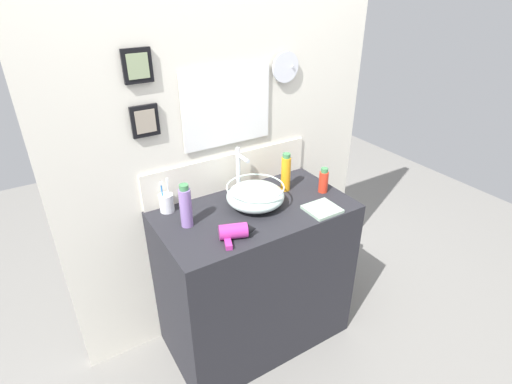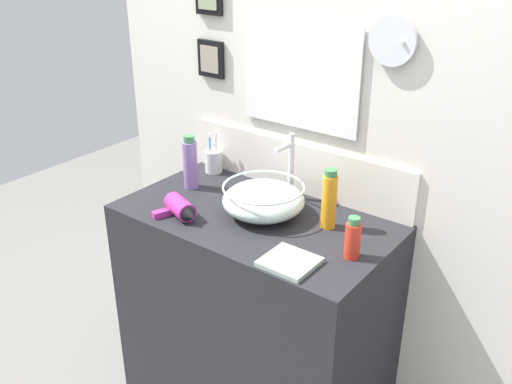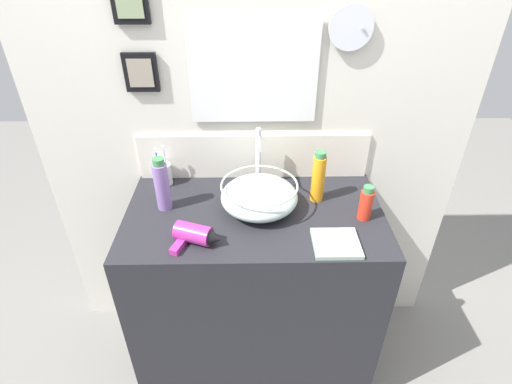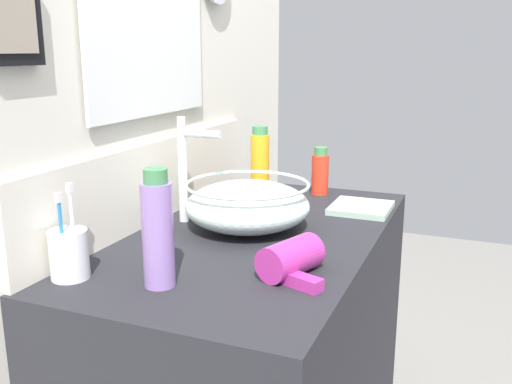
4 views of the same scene
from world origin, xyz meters
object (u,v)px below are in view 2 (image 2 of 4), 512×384
object	(u,v)px
spray_bottle	(329,200)
glass_bowl_sink	(263,200)
hair_drier	(181,209)
toothbrush_cup	(214,161)
shampoo_bottle	(190,163)
hand_towel	(290,262)
soap_dispenser	(353,239)
faucet	(289,163)

from	to	relation	value
spray_bottle	glass_bowl_sink	bearing A→B (deg)	-165.17
glass_bowl_sink	hair_drier	world-z (taller)	glass_bowl_sink
toothbrush_cup	shampoo_bottle	xyz separation A→B (m)	(0.03, -0.18, 0.06)
toothbrush_cup	spray_bottle	distance (m)	0.67
hand_towel	soap_dispenser	bearing A→B (deg)	49.05
glass_bowl_sink	soap_dispenser	distance (m)	0.41
shampoo_bottle	toothbrush_cup	bearing A→B (deg)	100.82
spray_bottle	hand_towel	distance (m)	0.31
hair_drier	spray_bottle	size ratio (longest dim) A/B	0.85
soap_dispenser	shampoo_bottle	bearing A→B (deg)	173.91
toothbrush_cup	hand_towel	xyz separation A→B (m)	(0.69, -0.42, -0.04)
glass_bowl_sink	spray_bottle	size ratio (longest dim) A/B	1.37
soap_dispenser	faucet	bearing A→B (deg)	150.16
faucet	soap_dispenser	xyz separation A→B (m)	(0.41, -0.23, -0.09)
faucet	hair_drier	size ratio (longest dim) A/B	1.42
shampoo_bottle	faucet	bearing A→B (deg)	21.35
glass_bowl_sink	faucet	size ratio (longest dim) A/B	1.13
glass_bowl_sink	soap_dispenser	bearing A→B (deg)	-9.37
hair_drier	shampoo_bottle	world-z (taller)	shampoo_bottle
soap_dispenser	hand_towel	world-z (taller)	soap_dispenser
hair_drier	shampoo_bottle	xyz separation A→B (m)	(-0.15, 0.22, 0.07)
faucet	hair_drier	xyz separation A→B (m)	(-0.23, -0.37, -0.12)
toothbrush_cup	glass_bowl_sink	bearing A→B (deg)	-25.34
hand_towel	spray_bottle	bearing A→B (deg)	95.96
hair_drier	hand_towel	bearing A→B (deg)	-2.61
hair_drier	soap_dispenser	xyz separation A→B (m)	(0.64, 0.13, 0.03)
faucet	hair_drier	distance (m)	0.45
glass_bowl_sink	shampoo_bottle	xyz separation A→B (m)	(-0.38, 0.02, 0.04)
glass_bowl_sink	toothbrush_cup	distance (m)	0.46
spray_bottle	soap_dispenser	xyz separation A→B (m)	(0.17, -0.13, -0.04)
spray_bottle	shampoo_bottle	size ratio (longest dim) A/B	0.99
glass_bowl_sink	shampoo_bottle	world-z (taller)	shampoo_bottle
soap_dispenser	hand_towel	distance (m)	0.22
hand_towel	glass_bowl_sink	bearing A→B (deg)	140.24
glass_bowl_sink	soap_dispenser	size ratio (longest dim) A/B	2.10
toothbrush_cup	hand_towel	bearing A→B (deg)	-31.58
hair_drier	hand_towel	world-z (taller)	hair_drier
shampoo_bottle	soap_dispenser	bearing A→B (deg)	-6.09
toothbrush_cup	soap_dispenser	bearing A→B (deg)	-17.80
toothbrush_cup	faucet	bearing A→B (deg)	-4.24
soap_dispenser	hand_towel	bearing A→B (deg)	-130.95
spray_bottle	soap_dispenser	bearing A→B (deg)	-38.08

